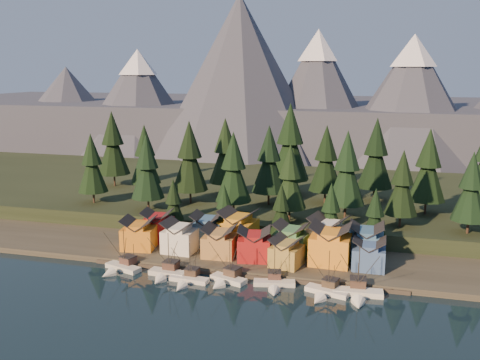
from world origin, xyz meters
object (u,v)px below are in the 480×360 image
(boat_0, at_px, (120,263))
(boat_5, at_px, (325,287))
(boat_1, at_px, (166,268))
(house_back_1, at_px, (207,228))
(house_front_0, at_px, (139,232))
(boat_6, at_px, (358,288))
(boat_4, at_px, (274,279))
(boat_2, at_px, (187,275))
(boat_3, at_px, (226,274))
(house_back_0, at_px, (158,225))
(house_front_1, at_px, (180,235))

(boat_0, bearing_deg, boat_5, 16.86)
(boat_1, height_order, house_back_1, boat_1)
(boat_1, bearing_deg, house_back_1, 85.52)
(house_front_0, bearing_deg, boat_6, -21.26)
(boat_4, xyz_separation_m, boat_6, (19.50, -0.78, 0.34))
(boat_2, height_order, house_front_0, house_front_0)
(boat_0, height_order, boat_4, boat_0)
(boat_0, relative_size, boat_4, 1.06)
(boat_4, bearing_deg, boat_5, -18.44)
(boat_1, distance_m, boat_4, 27.32)
(boat_0, xyz_separation_m, boat_3, (28.52, -0.39, 0.15))
(boat_4, relative_size, boat_5, 0.98)
(boat_1, height_order, boat_5, boat_1)
(boat_5, distance_m, house_front_0, 55.64)
(house_back_1, bearing_deg, boat_6, -31.41)
(house_back_0, bearing_deg, boat_3, -46.97)
(boat_3, bearing_deg, house_front_1, 159.51)
(boat_3, bearing_deg, boat_2, -145.44)
(boat_4, height_order, house_back_1, house_back_1)
(boat_0, relative_size, boat_3, 0.99)
(boat_0, relative_size, house_back_0, 1.24)
(house_front_0, bearing_deg, boat_4, -26.10)
(house_front_0, relative_size, house_back_1, 1.06)
(boat_3, distance_m, house_front_0, 32.84)
(house_front_1, relative_size, house_back_0, 0.93)
(house_front_0, relative_size, house_front_1, 1.11)
(boat_2, distance_m, house_back_0, 30.31)
(boat_5, relative_size, house_back_0, 1.19)
(boat_0, bearing_deg, boat_2, 9.88)
(boat_2, relative_size, house_front_1, 1.22)
(boat_5, xyz_separation_m, house_front_1, (-41.42, 15.45, 4.04))
(boat_4, relative_size, boat_6, 0.88)
(house_front_0, bearing_deg, house_back_0, 64.02)
(boat_1, bearing_deg, house_front_1, 102.08)
(boat_4, relative_size, house_back_0, 1.17)
(boat_2, xyz_separation_m, house_back_0, (-18.03, 23.97, 4.38))
(boat_1, xyz_separation_m, boat_2, (6.51, -2.30, -0.42))
(boat_0, xyz_separation_m, house_back_0, (1.42, 21.04, 4.09))
(boat_4, height_order, house_back_0, house_back_0)
(boat_5, bearing_deg, boat_2, -160.84)
(boat_6, height_order, house_back_1, boat_6)
(boat_6, bearing_deg, boat_0, 175.54)
(boat_0, relative_size, boat_5, 1.04)
(boat_4, bearing_deg, house_front_0, 151.36)
(boat_6, distance_m, house_front_0, 62.46)
(boat_5, relative_size, house_front_0, 1.15)
(boat_5, distance_m, house_back_1, 42.83)
(boat_3, xyz_separation_m, house_front_1, (-17.49, 14.39, 3.74))
(boat_4, height_order, boat_6, boat_6)
(boat_4, xyz_separation_m, house_back_1, (-23.78, 21.17, 4.43))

